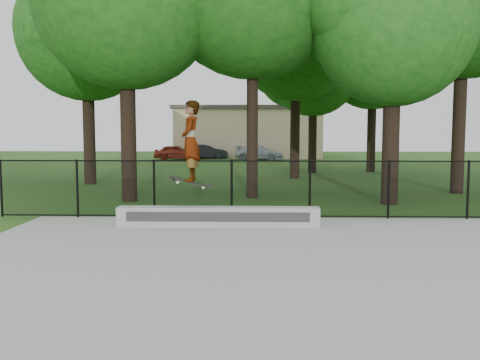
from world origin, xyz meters
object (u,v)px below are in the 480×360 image
(car_b, at_px, (205,152))
(skater_airborne, at_px, (190,142))
(grind_ledge, at_px, (218,217))
(car_c, at_px, (259,153))
(car_a, at_px, (176,152))

(car_b, distance_m, skater_airborne, 30.25)
(grind_ledge, height_order, car_c, car_c)
(car_a, distance_m, skater_airborne, 29.37)
(car_b, bearing_deg, skater_airborne, 171.29)
(car_c, distance_m, skater_airborne, 29.00)
(grind_ledge, xyz_separation_m, car_c, (1.19, 28.82, 0.26))
(car_b, bearing_deg, car_c, -119.15)
(car_b, xyz_separation_m, car_c, (4.32, -1.21, -0.03))
(car_b, relative_size, skater_airborne, 1.55)
(grind_ledge, distance_m, car_c, 28.85)
(grind_ledge, bearing_deg, car_b, 95.96)
(grind_ledge, relative_size, car_a, 1.42)
(skater_airborne, bearing_deg, car_b, 94.76)
(grind_ledge, distance_m, car_b, 30.20)
(car_a, height_order, skater_airborne, skater_airborne)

